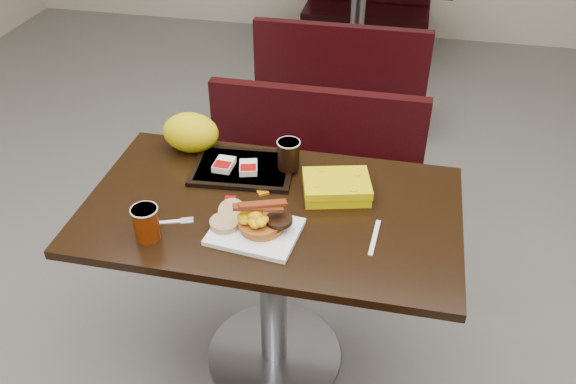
% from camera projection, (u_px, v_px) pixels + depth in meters
% --- Properties ---
extents(floor, '(6.00, 7.00, 0.01)m').
position_uv_depth(floor, '(274.00, 357.00, 2.37)').
color(floor, slate).
rests_on(floor, ground).
extents(table_near, '(1.20, 0.70, 0.75)m').
position_uv_depth(table_near, '(273.00, 289.00, 2.14)').
color(table_near, black).
rests_on(table_near, floor).
extents(bench_near_n, '(1.00, 0.46, 0.72)m').
position_uv_depth(bench_near_n, '(308.00, 182.00, 2.71)').
color(bench_near_n, black).
rests_on(bench_near_n, floor).
extents(table_far, '(1.20, 0.70, 0.75)m').
position_uv_depth(table_far, '(357.00, 28.00, 4.20)').
color(table_far, black).
rests_on(table_far, floor).
extents(bench_far_s, '(1.00, 0.46, 0.72)m').
position_uv_depth(bench_far_s, '(344.00, 72.00, 3.66)').
color(bench_far_s, black).
rests_on(bench_far_s, floor).
extents(platter, '(0.28, 0.23, 0.02)m').
position_uv_depth(platter, '(255.00, 232.00, 1.81)').
color(platter, white).
rests_on(platter, table_near).
extents(pancake_stack, '(0.16, 0.16, 0.03)m').
position_uv_depth(pancake_stack, '(262.00, 224.00, 1.80)').
color(pancake_stack, '#A5561B').
rests_on(pancake_stack, platter).
extents(sausage_patty, '(0.09, 0.09, 0.01)m').
position_uv_depth(sausage_patty, '(279.00, 220.00, 1.79)').
color(sausage_patty, black).
rests_on(sausage_patty, pancake_stack).
extents(scrambled_eggs, '(0.10, 0.09, 0.05)m').
position_uv_depth(scrambled_eggs, '(255.00, 217.00, 1.77)').
color(scrambled_eggs, '#F2B804').
rests_on(scrambled_eggs, pancake_stack).
extents(bacon_strips, '(0.16, 0.11, 0.01)m').
position_uv_depth(bacon_strips, '(258.00, 207.00, 1.76)').
color(bacon_strips, '#4B0905').
rests_on(bacon_strips, scrambled_eggs).
extents(muffin_bottom, '(0.11, 0.11, 0.02)m').
position_uv_depth(muffin_bottom, '(225.00, 223.00, 1.81)').
color(muffin_bottom, tan).
rests_on(muffin_bottom, platter).
extents(muffin_top, '(0.09, 0.09, 0.05)m').
position_uv_depth(muffin_top, '(232.00, 211.00, 1.84)').
color(muffin_top, tan).
rests_on(muffin_top, platter).
extents(coffee_cup_near, '(0.08, 0.08, 0.11)m').
position_uv_depth(coffee_cup_near, '(146.00, 223.00, 1.77)').
color(coffee_cup_near, '#8F2A05').
rests_on(coffee_cup_near, table_near).
extents(fork, '(0.14, 0.07, 0.00)m').
position_uv_depth(fork, '(165.00, 222.00, 1.85)').
color(fork, white).
rests_on(fork, table_near).
extents(knife, '(0.02, 0.17, 0.00)m').
position_uv_depth(knife, '(375.00, 237.00, 1.80)').
color(knife, white).
rests_on(knife, table_near).
extents(condiment_syrup, '(0.04, 0.04, 0.01)m').
position_uv_depth(condiment_syrup, '(263.00, 193.00, 1.98)').
color(condiment_syrup, '#C26308').
rests_on(condiment_syrup, table_near).
extents(condiment_ketchup, '(0.04, 0.03, 0.01)m').
position_uv_depth(condiment_ketchup, '(230.00, 199.00, 1.95)').
color(condiment_ketchup, '#8C0504').
rests_on(condiment_ketchup, table_near).
extents(tray, '(0.37, 0.27, 0.02)m').
position_uv_depth(tray, '(243.00, 168.00, 2.08)').
color(tray, black).
rests_on(tray, table_near).
extents(hashbrown_sleeve_left, '(0.07, 0.09, 0.02)m').
position_uv_depth(hashbrown_sleeve_left, '(224.00, 165.00, 2.07)').
color(hashbrown_sleeve_left, silver).
rests_on(hashbrown_sleeve_left, tray).
extents(hashbrown_sleeve_right, '(0.08, 0.09, 0.02)m').
position_uv_depth(hashbrown_sleeve_right, '(248.00, 168.00, 2.05)').
color(hashbrown_sleeve_right, silver).
rests_on(hashbrown_sleeve_right, tray).
extents(coffee_cup_far, '(0.09, 0.09, 0.10)m').
position_uv_depth(coffee_cup_far, '(289.00, 155.00, 2.04)').
color(coffee_cup_far, black).
rests_on(coffee_cup_far, tray).
extents(clamshell, '(0.25, 0.21, 0.06)m').
position_uv_depth(clamshell, '(337.00, 187.00, 1.96)').
color(clamshell, '#D4B803').
rests_on(clamshell, table_near).
extents(paper_bag, '(0.24, 0.21, 0.14)m').
position_uv_depth(paper_bag, '(191.00, 132.00, 2.16)').
color(paper_bag, '#DFC907').
rests_on(paper_bag, table_near).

